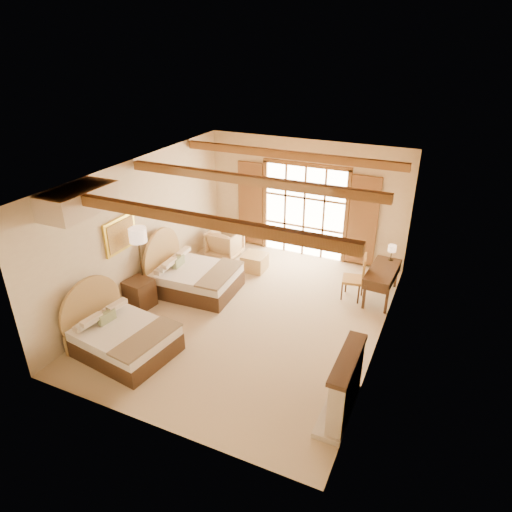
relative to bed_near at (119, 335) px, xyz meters
The scene contains 19 objects.
floor 2.85m from the bed_near, 50.67° to the left, with size 7.00×7.00×0.00m, color tan.
wall_back 6.09m from the bed_near, 72.52° to the left, with size 5.50×5.50×0.00m, color beige.
wall_left 2.69m from the bed_near, 113.69° to the left, with size 7.00×7.00×0.00m, color beige.
wall_right 5.19m from the bed_near, 25.70° to the left, with size 7.00×7.00×0.00m, color beige.
ceiling 4.00m from the bed_near, 50.67° to the left, with size 7.00×7.00×0.00m, color #AC6832.
ceiling_beams 3.92m from the bed_near, 50.67° to the left, with size 5.39×4.60×0.18m, color brown, non-canonical shape.
french_doors 5.97m from the bed_near, 72.34° to the left, with size 3.95×0.08×2.60m.
fireplace 4.40m from the bed_near, ahead, with size 0.46×1.40×1.16m.
painting 2.19m from the bed_near, 122.43° to the left, with size 0.06×0.95×0.75m.
canopy_valance 2.66m from the bed_near, 163.02° to the left, with size 0.70×1.40×0.45m, color #F5DDC0.
bed_near is the anchor object (origin of this frame).
bed_far 2.62m from the bed_near, 89.95° to the left, with size 2.00×1.55×1.27m.
nightstand 1.62m from the bed_near, 113.40° to the left, with size 0.55×0.55×0.66m, color #47321C.
floor_lamp 2.22m from the bed_near, 112.12° to the left, with size 0.38×0.38×1.81m.
armchair 4.60m from the bed_near, 91.48° to the left, with size 0.83×0.85×0.77m, color tan.
ottoman 4.31m from the bed_near, 76.98° to the left, with size 0.59×0.59×0.43m, color tan.
desk 5.93m from the bed_near, 44.41° to the left, with size 0.66×1.41×0.75m.
desk_chair 5.32m from the bed_near, 46.36° to the left, with size 0.57×0.56×1.10m.
desk_lamp 6.41m from the bed_near, 47.43° to the left, with size 0.19×0.19×0.38m.
Camera 1 is at (3.65, -7.66, 5.62)m, focal length 32.00 mm.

